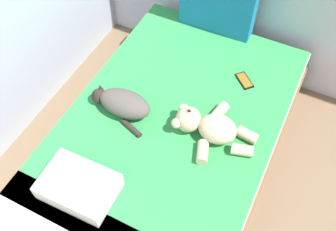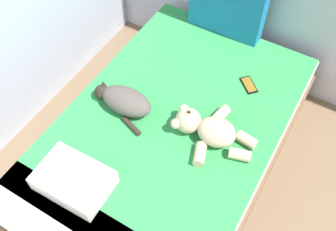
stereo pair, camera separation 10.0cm
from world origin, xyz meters
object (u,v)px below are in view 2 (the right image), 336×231
Objects in this scene: teddy_bear at (208,129)px; throw_pillow at (74,180)px; bed at (171,142)px; patterned_cushion at (228,4)px; cell_phone at (249,85)px; cat at (124,100)px.

teddy_bear is 1.30× the size of throw_pillow.
bed is 3.73× the size of patterned_cushion.
teddy_bear is 3.30× the size of cell_phone.
patterned_cushion is 1.30× the size of cat.
patterned_cushion is at bearing 109.78° from teddy_bear.
patterned_cushion is at bearing 84.62° from throw_pillow.
cat is 2.70× the size of cell_phone.
cell_phone is 0.39× the size of throw_pillow.
cat is 0.82× the size of teddy_bear.
teddy_bear is at bearing 7.48° from cat.
bed is 3.96× the size of teddy_bear.
bed is 0.65m from cell_phone.
throw_pillow is (-0.48, -0.66, -0.02)m from teddy_bear.
bed is at bearing -84.54° from patterned_cushion.
cell_phone is at bearing 60.39° from bed.
bed is at bearing -175.71° from teddy_bear.
patterned_cushion is at bearing 77.36° from cat.
bed is 4.84× the size of cat.
teddy_bear is at bearing -96.15° from cell_phone.
teddy_bear reaches higher than bed.
throw_pillow is (-0.24, -0.64, 0.29)m from bed.
cell_phone is at bearing 83.85° from teddy_bear.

